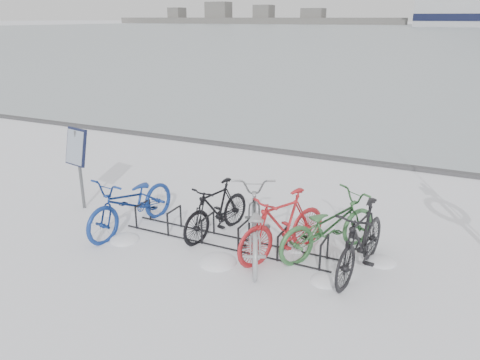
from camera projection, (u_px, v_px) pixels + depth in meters
The scene contains 13 objects.
ground at pixel (226, 242), 8.38m from camera, with size 900.00×900.00×0.00m, color white.
ice_sheet at pixel (464, 30), 140.12m from camera, with size 400.00×298.00×0.02m, color #A4B2B9.
quay_edge at pixel (321, 156), 13.38m from camera, with size 400.00×0.25×0.10m, color #3F3F42.
bike_rack at pixel (225, 233), 8.32m from camera, with size 4.00×0.48×0.46m.
info_board at pixel (77, 152), 9.48m from camera, with size 0.61×0.33×1.72m.
shoreline at pixel (245, 19), 278.60m from camera, with size 180.00×12.00×9.50m.
bike_0 at pixel (132, 201), 8.76m from camera, with size 0.75×2.16×1.13m, color navy.
bike_1 at pixel (217, 208), 8.56m from camera, with size 0.49×1.74×1.05m, color black.
bike_2 at pixel (254, 222), 7.80m from camera, with size 0.78×2.24×1.18m, color #969A9D.
bike_3 at pixel (283, 223), 7.77m from camera, with size 0.55×1.93×1.16m, color red.
bike_4 at pixel (329, 223), 7.86m from camera, with size 0.72×2.08×1.09m, color #376D3A.
bike_5 at pixel (361, 238), 7.23m from camera, with size 0.55×1.95×1.17m, color black.
snow_drifts at pixel (230, 252), 8.05m from camera, with size 5.86×1.73×0.22m.
Camera 1 is at (3.52, -6.68, 3.82)m, focal length 35.00 mm.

